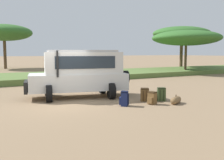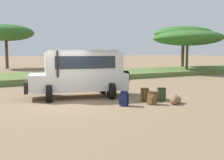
{
  "view_description": "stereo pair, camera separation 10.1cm",
  "coord_description": "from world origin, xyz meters",
  "px_view_note": "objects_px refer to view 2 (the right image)",
  "views": [
    {
      "loc": [
        -4.05,
        -11.1,
        2.32
      ],
      "look_at": [
        2.21,
        -0.28,
        1.0
      ],
      "focal_mm": 42.0,
      "sensor_mm": 36.0,
      "label": 1
    },
    {
      "loc": [
        -3.96,
        -11.15,
        2.32
      ],
      "look_at": [
        2.21,
        -0.28,
        1.0
      ],
      "focal_mm": 42.0,
      "sensor_mm": 36.0,
      "label": 2
    }
  ],
  "objects_px": {
    "backpack_outermost": "(161,95)",
    "acacia_tree_right_mid": "(183,34)",
    "backpack_near_rear_wheel": "(124,99)",
    "backpack_beside_front_wheel": "(152,98)",
    "acacia_tree_left_mid": "(6,33)",
    "backpack_cluster_center": "(145,95)",
    "safari_vehicle": "(80,72)",
    "duffel_bag_low_black_case": "(176,100)",
    "acacia_tree_centre_back": "(188,38)"
  },
  "relations": [
    {
      "from": "backpack_beside_front_wheel",
      "to": "acacia_tree_right_mid",
      "type": "relative_size",
      "value": 0.07
    },
    {
      "from": "duffel_bag_low_black_case",
      "to": "acacia_tree_centre_back",
      "type": "height_order",
      "value": "acacia_tree_centre_back"
    },
    {
      "from": "backpack_cluster_center",
      "to": "backpack_outermost",
      "type": "xyz_separation_m",
      "value": [
        0.71,
        -0.37,
        0.01
      ]
    },
    {
      "from": "backpack_near_rear_wheel",
      "to": "acacia_tree_centre_back",
      "type": "height_order",
      "value": "acacia_tree_centre_back"
    },
    {
      "from": "backpack_cluster_center",
      "to": "backpack_near_rear_wheel",
      "type": "height_order",
      "value": "backpack_near_rear_wheel"
    },
    {
      "from": "safari_vehicle",
      "to": "backpack_beside_front_wheel",
      "type": "relative_size",
      "value": 9.5
    },
    {
      "from": "backpack_beside_front_wheel",
      "to": "acacia_tree_right_mid",
      "type": "bearing_deg",
      "value": 42.35
    },
    {
      "from": "acacia_tree_left_mid",
      "to": "backpack_near_rear_wheel",
      "type": "bearing_deg",
      "value": -88.96
    },
    {
      "from": "backpack_near_rear_wheel",
      "to": "acacia_tree_centre_back",
      "type": "distance_m",
      "value": 19.68
    },
    {
      "from": "duffel_bag_low_black_case",
      "to": "backpack_cluster_center",
      "type": "bearing_deg",
      "value": 124.99
    },
    {
      "from": "backpack_beside_front_wheel",
      "to": "acacia_tree_right_mid",
      "type": "xyz_separation_m",
      "value": [
        18.16,
        16.56,
        4.49
      ]
    },
    {
      "from": "backpack_outermost",
      "to": "safari_vehicle",
      "type": "bearing_deg",
      "value": 134.51
    },
    {
      "from": "backpack_beside_front_wheel",
      "to": "backpack_outermost",
      "type": "relative_size",
      "value": 0.89
    },
    {
      "from": "safari_vehicle",
      "to": "backpack_near_rear_wheel",
      "type": "distance_m",
      "value": 3.29
    },
    {
      "from": "backpack_outermost",
      "to": "duffel_bag_low_black_case",
      "type": "bearing_deg",
      "value": -81.04
    },
    {
      "from": "safari_vehicle",
      "to": "backpack_outermost",
      "type": "distance_m",
      "value": 4.27
    },
    {
      "from": "backpack_cluster_center",
      "to": "acacia_tree_left_mid",
      "type": "bearing_deg",
      "value": 93.8
    },
    {
      "from": "duffel_bag_low_black_case",
      "to": "acacia_tree_right_mid",
      "type": "distance_m",
      "value": 24.58
    },
    {
      "from": "backpack_cluster_center",
      "to": "duffel_bag_low_black_case",
      "type": "xyz_separation_m",
      "value": [
        0.85,
        -1.21,
        -0.15
      ]
    },
    {
      "from": "duffel_bag_low_black_case",
      "to": "safari_vehicle",
      "type": "bearing_deg",
      "value": 128.68
    },
    {
      "from": "duffel_bag_low_black_case",
      "to": "acacia_tree_right_mid",
      "type": "height_order",
      "value": "acacia_tree_right_mid"
    },
    {
      "from": "backpack_outermost",
      "to": "acacia_tree_left_mid",
      "type": "distance_m",
      "value": 30.96
    },
    {
      "from": "backpack_near_rear_wheel",
      "to": "duffel_bag_low_black_case",
      "type": "relative_size",
      "value": 0.81
    },
    {
      "from": "backpack_near_rear_wheel",
      "to": "backpack_outermost",
      "type": "xyz_separation_m",
      "value": [
        2.16,
        0.08,
        -0.0
      ]
    },
    {
      "from": "backpack_near_rear_wheel",
      "to": "safari_vehicle",
      "type": "bearing_deg",
      "value": 103.95
    },
    {
      "from": "backpack_beside_front_wheel",
      "to": "acacia_tree_left_mid",
      "type": "distance_m",
      "value": 31.3
    },
    {
      "from": "backpack_beside_front_wheel",
      "to": "acacia_tree_left_mid",
      "type": "xyz_separation_m",
      "value": [
        -1.83,
        30.87,
        4.81
      ]
    },
    {
      "from": "backpack_beside_front_wheel",
      "to": "duffel_bag_low_black_case",
      "type": "relative_size",
      "value": 0.72
    },
    {
      "from": "acacia_tree_right_mid",
      "to": "backpack_beside_front_wheel",
      "type": "bearing_deg",
      "value": -137.65
    },
    {
      "from": "duffel_bag_low_black_case",
      "to": "acacia_tree_left_mid",
      "type": "height_order",
      "value": "acacia_tree_left_mid"
    },
    {
      "from": "backpack_beside_front_wheel",
      "to": "duffel_bag_low_black_case",
      "type": "xyz_separation_m",
      "value": [
        1.02,
        -0.45,
        -0.12
      ]
    },
    {
      "from": "safari_vehicle",
      "to": "backpack_cluster_center",
      "type": "height_order",
      "value": "safari_vehicle"
    },
    {
      "from": "acacia_tree_left_mid",
      "to": "acacia_tree_centre_back",
      "type": "bearing_deg",
      "value": -49.74
    },
    {
      "from": "duffel_bag_low_black_case",
      "to": "acacia_tree_right_mid",
      "type": "xyz_separation_m",
      "value": [
        17.15,
        17.0,
        4.61
      ]
    },
    {
      "from": "backpack_cluster_center",
      "to": "acacia_tree_centre_back",
      "type": "distance_m",
      "value": 18.29
    },
    {
      "from": "safari_vehicle",
      "to": "backpack_outermost",
      "type": "xyz_separation_m",
      "value": [
        2.92,
        -2.97,
        -0.98
      ]
    },
    {
      "from": "acacia_tree_right_mid",
      "to": "backpack_near_rear_wheel",
      "type": "bearing_deg",
      "value": -140.12
    },
    {
      "from": "acacia_tree_left_mid",
      "to": "acacia_tree_right_mid",
      "type": "height_order",
      "value": "acacia_tree_left_mid"
    },
    {
      "from": "backpack_near_rear_wheel",
      "to": "acacia_tree_right_mid",
      "type": "distance_m",
      "value": 25.72
    },
    {
      "from": "backpack_cluster_center",
      "to": "acacia_tree_right_mid",
      "type": "relative_size",
      "value": 0.08
    },
    {
      "from": "backpack_outermost",
      "to": "acacia_tree_left_mid",
      "type": "height_order",
      "value": "acacia_tree_left_mid"
    },
    {
      "from": "backpack_beside_front_wheel",
      "to": "acacia_tree_right_mid",
      "type": "height_order",
      "value": "acacia_tree_right_mid"
    },
    {
      "from": "backpack_outermost",
      "to": "acacia_tree_right_mid",
      "type": "xyz_separation_m",
      "value": [
        17.28,
        16.16,
        4.46
      ]
    },
    {
      "from": "duffel_bag_low_black_case",
      "to": "acacia_tree_centre_back",
      "type": "bearing_deg",
      "value": 43.11
    },
    {
      "from": "backpack_outermost",
      "to": "acacia_tree_right_mid",
      "type": "distance_m",
      "value": 24.07
    },
    {
      "from": "safari_vehicle",
      "to": "acacia_tree_centre_back",
      "type": "bearing_deg",
      "value": 27.75
    },
    {
      "from": "backpack_beside_front_wheel",
      "to": "backpack_near_rear_wheel",
      "type": "relative_size",
      "value": 0.89
    },
    {
      "from": "backpack_beside_front_wheel",
      "to": "acacia_tree_centre_back",
      "type": "xyz_separation_m",
      "value": [
        14.22,
        11.91,
        3.61
      ]
    },
    {
      "from": "safari_vehicle",
      "to": "backpack_cluster_center",
      "type": "xyz_separation_m",
      "value": [
        2.2,
        -2.6,
        -0.99
      ]
    },
    {
      "from": "acacia_tree_left_mid",
      "to": "backpack_cluster_center",
      "type": "bearing_deg",
      "value": -86.2
    }
  ]
}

